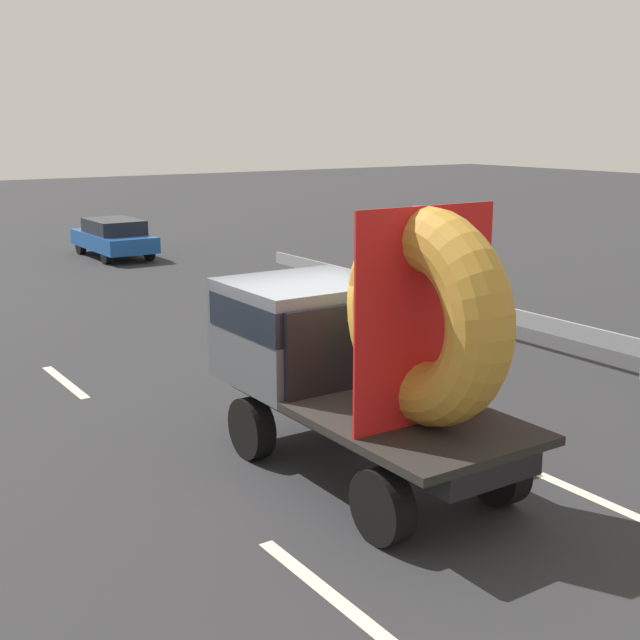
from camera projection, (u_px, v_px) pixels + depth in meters
ground_plane at (310, 455)px, 11.30m from camera, size 120.00×120.00×0.00m
flatbed_truck at (353, 343)px, 10.43m from camera, size 2.02×4.54×3.48m
distant_sedan at (114, 237)px, 27.83m from camera, size 1.66×3.87×1.26m
guardrail at (439, 299)px, 18.74m from camera, size 0.10×14.05×0.71m
lane_dash_left_near at (339, 602)px, 7.83m from camera, size 0.16×2.73×0.01m
lane_dash_left_far at (65, 382)px, 14.48m from camera, size 0.16×2.16×0.01m
lane_dash_right_near at (609, 505)px, 9.81m from camera, size 0.16×2.14×0.01m
lane_dash_right_far at (258, 350)px, 16.49m from camera, size 0.16×2.37×0.01m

